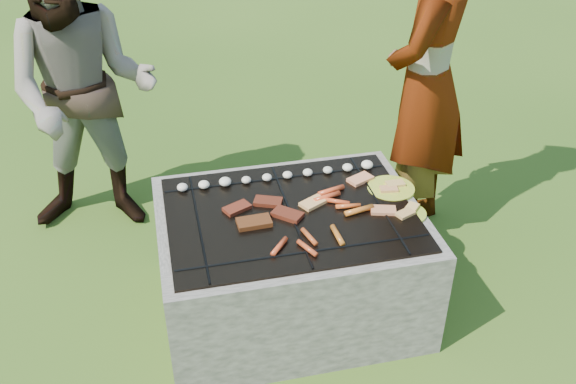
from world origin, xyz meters
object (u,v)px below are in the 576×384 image
fire_pit (290,264)px  bystander (83,93)px  cook (427,84)px  plate_far (391,188)px  plate_near (407,213)px

fire_pit → bystander: bearing=133.3°
fire_pit → cook: bearing=30.7°
fire_pit → plate_far: (0.56, 0.10, 0.33)m
fire_pit → plate_near: bearing=-12.9°
plate_near → cook: 0.83m
plate_far → cook: size_ratio=0.15×
fire_pit → plate_near: size_ratio=5.39×
cook → bystander: size_ratio=1.09×
cook → bystander: bearing=-63.6°
fire_pit → cook: (0.90, 0.54, 0.69)m
plate_near → bystander: 1.94m
plate_far → cook: 0.67m
plate_near → bystander: bearing=142.9°
fire_pit → plate_near: plate_near is taller
plate_far → plate_near: 0.23m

